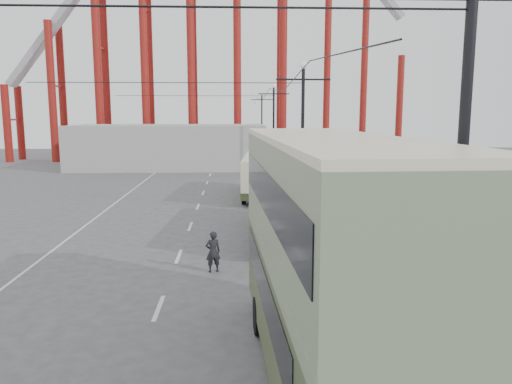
{
  "coord_description": "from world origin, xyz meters",
  "views": [
    {
      "loc": [
        1.52,
        -11.73,
        6.34
      ],
      "look_at": [
        2.44,
        9.37,
        3.0
      ],
      "focal_mm": 35.0,
      "sensor_mm": 36.0,
      "label": 1
    }
  ],
  "objects_px": {
    "single_decker_cream": "(261,174)",
    "pedestrian": "(213,252)",
    "lamp_post_near": "(471,24)",
    "double_decker_bus": "(327,252)",
    "single_decker_green": "(278,206)"
  },
  "relations": [
    {
      "from": "single_decker_cream",
      "to": "pedestrian",
      "type": "distance_m",
      "value": 18.5
    },
    {
      "from": "lamp_post_near",
      "to": "double_decker_bus",
      "type": "height_order",
      "value": "lamp_post_near"
    },
    {
      "from": "single_decker_green",
      "to": "pedestrian",
      "type": "height_order",
      "value": "single_decker_green"
    },
    {
      "from": "lamp_post_near",
      "to": "single_decker_cream",
      "type": "bearing_deg",
      "value": 93.99
    },
    {
      "from": "double_decker_bus",
      "to": "single_decker_cream",
      "type": "bearing_deg",
      "value": 87.63
    },
    {
      "from": "lamp_post_near",
      "to": "single_decker_cream",
      "type": "relative_size",
      "value": 1.05
    },
    {
      "from": "double_decker_bus",
      "to": "single_decker_cream",
      "type": "height_order",
      "value": "double_decker_bus"
    },
    {
      "from": "lamp_post_near",
      "to": "pedestrian",
      "type": "xyz_separation_m",
      "value": [
        -4.96,
        10.73,
        -7.02
      ]
    },
    {
      "from": "single_decker_green",
      "to": "lamp_post_near",
      "type": "bearing_deg",
      "value": -79.52
    },
    {
      "from": "lamp_post_near",
      "to": "single_decker_green",
      "type": "bearing_deg",
      "value": 96.3
    },
    {
      "from": "double_decker_bus",
      "to": "pedestrian",
      "type": "xyz_separation_m",
      "value": [
        -2.93,
        8.8,
        -2.45
      ]
    },
    {
      "from": "single_decker_green",
      "to": "single_decker_cream",
      "type": "bearing_deg",
      "value": 95.07
    },
    {
      "from": "pedestrian",
      "to": "lamp_post_near",
      "type": "bearing_deg",
      "value": 98.94
    },
    {
      "from": "double_decker_bus",
      "to": "pedestrian",
      "type": "bearing_deg",
      "value": 106.07
    },
    {
      "from": "lamp_post_near",
      "to": "single_decker_green",
      "type": "xyz_separation_m",
      "value": [
        -1.82,
        16.51,
        -6.27
      ]
    }
  ]
}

